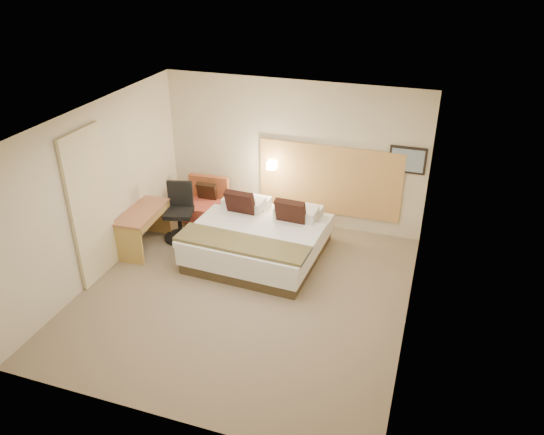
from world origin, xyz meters
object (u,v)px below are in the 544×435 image
(bed, at_px, (259,238))
(desk, at_px, (144,219))
(side_table, at_px, (229,222))
(desk_chair, at_px, (180,216))
(lounge_chair, at_px, (205,204))

(bed, relative_size, desk, 1.86)
(side_table, bearing_deg, desk_chair, -158.48)
(desk, bearing_deg, lounge_chair, 66.34)
(lounge_chair, distance_m, desk, 1.40)
(desk, bearing_deg, side_table, 33.94)
(desk, distance_m, desk_chair, 0.66)
(lounge_chair, xyz_separation_m, desk_chair, (-0.14, -0.76, 0.10))
(lounge_chair, relative_size, desk_chair, 0.80)
(bed, height_order, side_table, bed)
(lounge_chair, relative_size, side_table, 1.63)
(desk_chair, bearing_deg, lounge_chair, 79.60)
(lounge_chair, bearing_deg, side_table, -34.11)
(lounge_chair, height_order, desk, lounge_chair)
(desk, bearing_deg, desk_chair, 50.47)
(side_table, bearing_deg, lounge_chair, 145.89)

